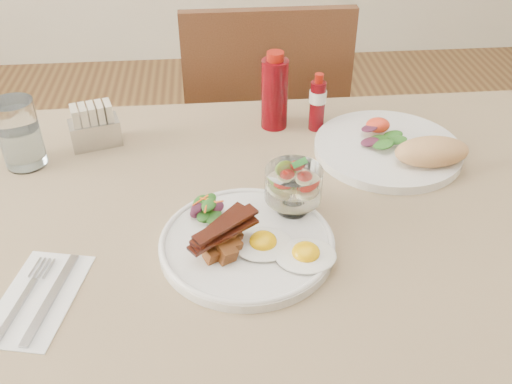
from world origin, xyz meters
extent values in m
cylinder|color=#58321B|center=(-0.59, 0.36, 0.35)|extent=(0.06, 0.06, 0.71)
cylinder|color=#58321B|center=(0.59, 0.36, 0.35)|extent=(0.06, 0.06, 0.71)
cube|color=#58321B|center=(0.00, 0.00, 0.73)|extent=(1.30, 0.85, 0.04)
cube|color=#977F5C|center=(0.00, 0.00, 0.75)|extent=(1.33, 0.88, 0.00)
cylinder|color=#58321B|center=(-0.18, 0.57, 0.23)|extent=(0.04, 0.04, 0.45)
cylinder|color=#58321B|center=(0.18, 0.57, 0.23)|extent=(0.04, 0.04, 0.45)
cylinder|color=#58321B|center=(-0.18, 0.93, 0.23)|extent=(0.04, 0.04, 0.45)
cylinder|color=#58321B|center=(0.18, 0.93, 0.23)|extent=(0.04, 0.04, 0.45)
cube|color=#58321B|center=(0.00, 0.75, 0.47)|extent=(0.42, 0.42, 0.03)
cube|color=#58321B|center=(0.00, 0.55, 0.70)|extent=(0.42, 0.03, 0.46)
cylinder|color=silver|center=(-0.10, -0.07, 0.76)|extent=(0.28, 0.28, 0.02)
ellipsoid|color=white|center=(-0.01, -0.12, 0.77)|extent=(0.11, 0.10, 0.01)
ellipsoid|color=#FFB605|center=(-0.01, -0.12, 0.78)|extent=(0.04, 0.04, 0.03)
ellipsoid|color=white|center=(-0.08, -0.09, 0.77)|extent=(0.11, 0.10, 0.01)
ellipsoid|color=#FFB605|center=(-0.08, -0.09, 0.78)|extent=(0.04, 0.04, 0.03)
cube|color=brown|center=(-0.15, -0.09, 0.78)|extent=(0.03, 0.03, 0.02)
cube|color=brown|center=(-0.13, -0.09, 0.78)|extent=(0.03, 0.03, 0.02)
cube|color=brown|center=(-0.16, -0.11, 0.78)|extent=(0.02, 0.02, 0.02)
cube|color=brown|center=(-0.12, -0.07, 0.78)|extent=(0.03, 0.03, 0.02)
cube|color=brown|center=(-0.13, -0.11, 0.78)|extent=(0.03, 0.03, 0.02)
cube|color=brown|center=(-0.16, -0.09, 0.78)|extent=(0.02, 0.02, 0.02)
cube|color=brown|center=(-0.13, -0.09, 0.80)|extent=(0.03, 0.03, 0.02)
cube|color=brown|center=(-0.14, -0.10, 0.80)|extent=(0.02, 0.02, 0.02)
cube|color=#43180B|center=(-0.14, -0.09, 0.80)|extent=(0.10, 0.09, 0.01)
cube|color=#43180B|center=(-0.13, -0.09, 0.81)|extent=(0.11, 0.07, 0.01)
cube|color=#43180B|center=(-0.14, -0.08, 0.81)|extent=(0.09, 0.10, 0.01)
cube|color=#43180B|center=(-0.13, -0.09, 0.82)|extent=(0.10, 0.08, 0.01)
ellipsoid|color=#1E5316|center=(-0.16, -0.01, 0.77)|extent=(0.04, 0.04, 0.01)
ellipsoid|color=#1E5316|center=(-0.15, 0.01, 0.78)|extent=(0.04, 0.03, 0.01)
ellipsoid|color=#3E1326|center=(-0.18, 0.00, 0.78)|extent=(0.03, 0.03, 0.01)
ellipsoid|color=#1E5316|center=(-0.15, -0.02, 0.78)|extent=(0.04, 0.03, 0.01)
ellipsoid|color=#1E5316|center=(-0.17, -0.02, 0.78)|extent=(0.04, 0.03, 0.01)
ellipsoid|color=#3E1326|center=(-0.14, 0.00, 0.79)|extent=(0.03, 0.03, 0.01)
ellipsoid|color=#1E5316|center=(-0.17, 0.01, 0.79)|extent=(0.04, 0.03, 0.01)
ellipsoid|color=#1E5316|center=(-0.16, 0.01, 0.79)|extent=(0.03, 0.03, 0.01)
ellipsoid|color=#3E1326|center=(-0.18, -0.01, 0.79)|extent=(0.03, 0.02, 0.01)
ellipsoid|color=#1E5316|center=(-0.16, -0.01, 0.80)|extent=(0.04, 0.03, 0.01)
cylinder|color=orange|center=(-0.16, 0.00, 0.80)|extent=(0.03, 0.02, 0.01)
cylinder|color=orange|center=(-0.17, 0.00, 0.80)|extent=(0.03, 0.02, 0.01)
cylinder|color=orange|center=(-0.15, -0.01, 0.80)|extent=(0.03, 0.00, 0.01)
cylinder|color=orange|center=(-0.16, -0.02, 0.80)|extent=(0.01, 0.03, 0.01)
cylinder|color=white|center=(-0.02, 0.00, 0.77)|extent=(0.05, 0.05, 0.01)
cylinder|color=white|center=(-0.02, 0.00, 0.79)|extent=(0.02, 0.02, 0.02)
cylinder|color=white|center=(-0.02, 0.00, 0.82)|extent=(0.10, 0.10, 0.05)
cylinder|color=#FFF6B4|center=(-0.03, 0.01, 0.81)|extent=(0.03, 0.03, 0.01)
cylinder|color=#FFF6B4|center=(0.00, 0.00, 0.82)|extent=(0.03, 0.03, 0.01)
cylinder|color=#FFF6B4|center=(-0.02, 0.02, 0.82)|extent=(0.03, 0.03, 0.01)
cylinder|color=#74A432|center=(-0.03, 0.01, 0.84)|extent=(0.04, 0.04, 0.01)
cone|color=red|center=(0.00, -0.01, 0.84)|extent=(0.03, 0.03, 0.03)
cone|color=red|center=(-0.03, 0.00, 0.85)|extent=(0.03, 0.03, 0.03)
cone|color=red|center=(-0.01, 0.02, 0.85)|extent=(0.03, 0.03, 0.03)
ellipsoid|color=#328B36|center=(-0.01, 0.00, 0.86)|extent=(0.02, 0.01, 0.00)
ellipsoid|color=#328B36|center=(0.00, 0.00, 0.86)|extent=(0.02, 0.01, 0.00)
cylinder|color=silver|center=(0.20, 0.19, 0.76)|extent=(0.29, 0.29, 0.02)
ellipsoid|color=#1E5316|center=(0.18, 0.20, 0.78)|extent=(0.05, 0.05, 0.01)
ellipsoid|color=#1E5316|center=(0.22, 0.21, 0.78)|extent=(0.05, 0.04, 0.01)
ellipsoid|color=#3E1326|center=(0.16, 0.19, 0.78)|extent=(0.05, 0.04, 0.01)
ellipsoid|color=#1E5316|center=(0.18, 0.17, 0.79)|extent=(0.05, 0.05, 0.01)
ellipsoid|color=#1E5316|center=(0.22, 0.18, 0.79)|extent=(0.04, 0.04, 0.01)
ellipsoid|color=#3E1326|center=(0.17, 0.23, 0.79)|extent=(0.04, 0.04, 0.01)
ellipsoid|color=red|center=(0.19, 0.24, 0.78)|extent=(0.05, 0.04, 0.03)
ellipsoid|color=tan|center=(0.26, 0.12, 0.80)|extent=(0.16, 0.12, 0.06)
cylinder|color=#53040A|center=(-0.01, 0.32, 0.83)|extent=(0.07, 0.07, 0.15)
cylinder|color=maroon|center=(-0.01, 0.32, 0.91)|extent=(0.05, 0.05, 0.02)
cylinder|color=#53040A|center=(0.08, 0.30, 0.81)|extent=(0.03, 0.03, 0.11)
cylinder|color=silver|center=(0.08, 0.30, 0.83)|extent=(0.04, 0.04, 0.03)
cylinder|color=maroon|center=(0.08, 0.30, 0.87)|extent=(0.02, 0.02, 0.02)
cube|color=#A8A8AD|center=(-0.38, 0.28, 0.78)|extent=(0.11, 0.08, 0.05)
cube|color=#CAB98F|center=(-0.41, 0.27, 0.81)|extent=(0.02, 0.05, 0.06)
cube|color=#CAB98F|center=(-0.40, 0.27, 0.81)|extent=(0.02, 0.05, 0.06)
cube|color=#CAB98F|center=(-0.38, 0.28, 0.81)|extent=(0.02, 0.05, 0.06)
cube|color=#CAB98F|center=(-0.37, 0.28, 0.81)|extent=(0.02, 0.05, 0.06)
cube|color=#CAB98F|center=(-0.35, 0.29, 0.81)|extent=(0.02, 0.05, 0.06)
cylinder|color=white|center=(-0.51, 0.21, 0.82)|extent=(0.08, 0.08, 0.13)
cylinder|color=silver|center=(-0.51, 0.21, 0.79)|extent=(0.07, 0.07, 0.08)
cube|color=white|center=(-0.41, -0.15, 0.75)|extent=(0.14, 0.21, 0.00)
cube|color=#A8A8AD|center=(-0.39, -0.16, 0.76)|extent=(0.05, 0.18, 0.00)
cube|color=#A8A8AD|center=(-0.43, -0.18, 0.76)|extent=(0.04, 0.12, 0.00)
cube|color=#A8A8AD|center=(-0.43, -0.09, 0.76)|extent=(0.01, 0.04, 0.00)
cube|color=#A8A8AD|center=(-0.42, -0.09, 0.76)|extent=(0.01, 0.04, 0.00)
cube|color=#A8A8AD|center=(-0.41, -0.09, 0.76)|extent=(0.01, 0.04, 0.00)
cube|color=#A8A8AD|center=(-0.40, -0.10, 0.76)|extent=(0.01, 0.04, 0.00)
camera|label=1|loc=(-0.15, -0.75, 1.36)|focal=40.00mm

